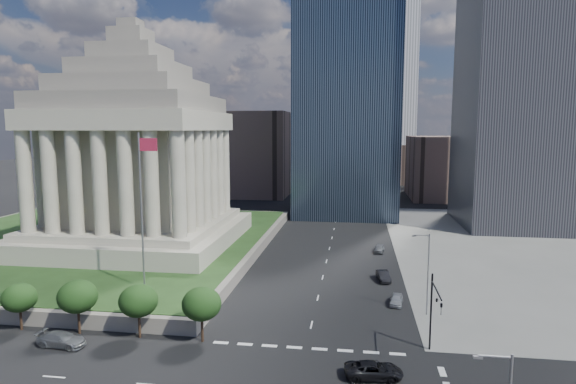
% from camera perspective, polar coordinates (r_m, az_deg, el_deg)
% --- Properties ---
extents(ground, '(500.00, 500.00, 0.00)m').
position_cam_1_polar(ground, '(134.50, 6.02, -2.13)').
color(ground, black).
rests_on(ground, ground).
extents(plaza_terrace, '(66.00, 70.00, 1.80)m').
position_cam_1_polar(plaza_terrace, '(98.78, -22.47, -5.63)').
color(plaza_terrace, '#6A645B').
rests_on(plaza_terrace, ground).
extents(plaza_lawn, '(64.00, 68.00, 0.10)m').
position_cam_1_polar(plaza_lawn, '(98.57, -22.50, -5.09)').
color(plaza_lawn, '#1E3716').
rests_on(plaza_lawn, plaza_terrace).
extents(war_memorial, '(34.00, 34.00, 39.00)m').
position_cam_1_polar(war_memorial, '(89.43, -17.67, 6.53)').
color(war_memorial, gray).
rests_on(war_memorial, plaza_lawn).
extents(flagpole, '(2.52, 0.24, 20.00)m').
position_cam_1_polar(flagpole, '(63.20, -16.87, -1.22)').
color(flagpole, slate).
rests_on(flagpole, plaza_lawn).
extents(midrise_glass, '(26.00, 26.00, 60.00)m').
position_cam_1_polar(midrise_glass, '(127.82, 7.03, 10.85)').
color(midrise_glass, black).
rests_on(midrise_glass, ground).
extents(highrise_ne, '(26.00, 28.00, 100.00)m').
position_cam_1_polar(highrise_ne, '(126.37, 26.68, 19.35)').
color(highrise_ne, black).
rests_on(highrise_ne, ground).
extents(building_filler_ne, '(20.00, 30.00, 20.00)m').
position_cam_1_polar(building_filler_ne, '(165.27, 17.65, 2.84)').
color(building_filler_ne, brown).
rests_on(building_filler_ne, ground).
extents(building_filler_nw, '(24.00, 30.00, 28.00)m').
position_cam_1_polar(building_filler_nw, '(166.45, -3.91, 4.58)').
color(building_filler_nw, brown).
rests_on(building_filler_nw, ground).
extents(traffic_signal_ne, '(0.30, 5.74, 8.00)m').
position_cam_1_polar(traffic_signal_ne, '(49.88, 16.94, -12.85)').
color(traffic_signal_ne, black).
rests_on(traffic_signal_ne, ground).
extents(street_lamp_north, '(2.13, 0.22, 10.00)m').
position_cam_1_polar(street_lamp_north, '(60.51, 16.12, -8.80)').
color(street_lamp_north, slate).
rests_on(street_lamp_north, ground).
extents(pickup_truck, '(5.50, 3.00, 1.46)m').
position_cam_1_polar(pickup_truck, '(46.84, 10.11, -20.07)').
color(pickup_truck, black).
rests_on(pickup_truck, ground).
extents(suv_grey, '(2.45, 5.25, 1.48)m').
position_cam_1_polar(suv_grey, '(56.95, -25.27, -15.52)').
color(suv_grey, slate).
rests_on(suv_grey, ground).
extents(parked_sedan_near, '(2.10, 4.03, 1.31)m').
position_cam_1_polar(parked_sedan_near, '(64.50, 12.73, -12.33)').
color(parked_sedan_near, '#9EA1A6').
rests_on(parked_sedan_near, ground).
extents(parked_sedan_mid, '(4.60, 2.15, 1.46)m').
position_cam_1_polar(parked_sedan_mid, '(73.57, 11.23, -9.74)').
color(parked_sedan_mid, black).
rests_on(parked_sedan_mid, ground).
extents(parked_sedan_far, '(2.29, 4.34, 1.41)m').
position_cam_1_polar(parked_sedan_far, '(89.79, 10.77, -6.59)').
color(parked_sedan_far, '#5B5F63').
rests_on(parked_sedan_far, ground).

